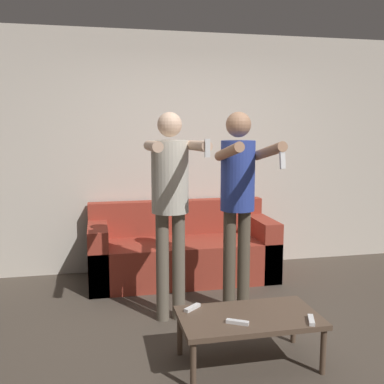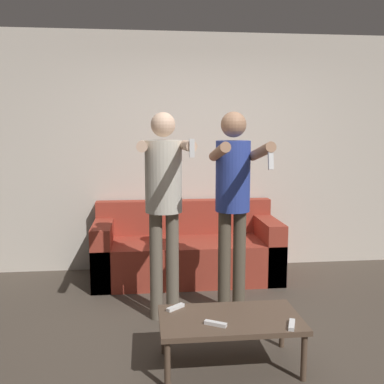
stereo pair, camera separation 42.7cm
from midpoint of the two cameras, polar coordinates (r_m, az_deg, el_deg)
The scene contains 9 objects.
ground_plane at distance 3.60m, azimuth 8.91°, elevation -18.97°, with size 14.00×14.00×0.00m, color #4C4238.
wall_back at distance 5.23m, azimuth 3.33°, elevation 4.99°, with size 6.40×0.06×2.70m.
couch at distance 4.95m, azimuth 1.81°, elevation -7.68°, with size 1.99×0.80×0.82m.
person_standing_left at distance 3.71m, azimuth -0.32°, elevation 0.03°, with size 0.43×0.74×1.76m.
person_standing_right at distance 3.82m, azimuth 8.46°, elevation 0.06°, with size 0.41×0.72×1.77m.
coffee_table at distance 3.22m, azimuth 8.82°, elevation -16.09°, with size 0.97×0.54×0.36m.
remote_near at distance 3.15m, azimuth 16.55°, elevation -15.94°, with size 0.09×0.15×0.02m.
remote_mid at distance 3.07m, azimuth 7.17°, elevation -16.34°, with size 0.15×0.11×0.02m.
remote_far at distance 3.29m, azimuth 1.71°, elevation -14.51°, with size 0.14×0.12×0.02m.
Camera 2 is at (-0.66, -3.12, 1.63)m, focal length 42.00 mm.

